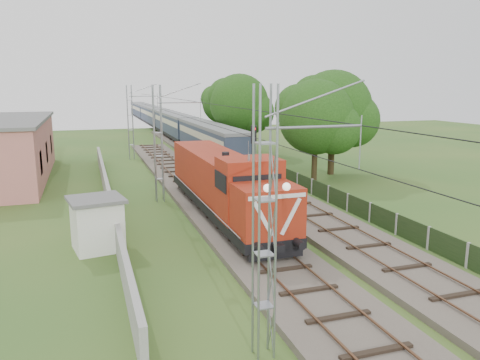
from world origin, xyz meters
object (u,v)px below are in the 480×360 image
object	(u,v)px
signal_post	(253,150)
relay_hut	(97,223)
coach_rake	(163,119)
locomotive	(224,183)

from	to	relation	value
signal_post	relay_hut	xyz separation A→B (m)	(-10.33, -6.13, -2.39)
coach_rake	signal_post	world-z (taller)	signal_post
locomotive	coach_rake	size ratio (longest dim) A/B	0.20
locomotive	relay_hut	bearing A→B (deg)	-156.39
coach_rake	signal_post	distance (m)	51.07
locomotive	relay_hut	size ratio (longest dim) A/B	5.75
coach_rake	signal_post	size ratio (longest dim) A/B	15.57
locomotive	coach_rake	xyz separation A→B (m)	(5.00, 53.91, 0.15)
signal_post	coach_rake	bearing A→B (deg)	87.68
coach_rake	relay_hut	distance (m)	58.48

